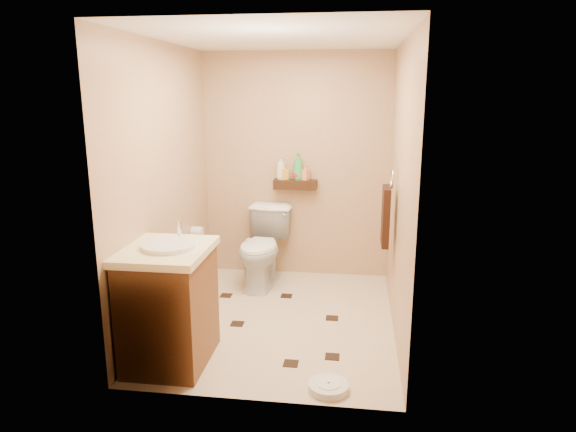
# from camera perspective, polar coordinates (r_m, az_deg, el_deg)

# --- Properties ---
(ground) EXTENTS (2.50, 2.50, 0.00)m
(ground) POSITION_cam_1_polar(r_m,az_deg,el_deg) (4.69, -0.96, -11.39)
(ground) COLOR beige
(ground) RESTS_ON ground
(wall_back) EXTENTS (2.00, 0.04, 2.40)m
(wall_back) POSITION_cam_1_polar(r_m,az_deg,el_deg) (5.54, 0.91, 5.51)
(wall_back) COLOR tan
(wall_back) RESTS_ON ground
(wall_front) EXTENTS (2.00, 0.04, 2.40)m
(wall_front) POSITION_cam_1_polar(r_m,az_deg,el_deg) (3.12, -4.44, -0.95)
(wall_front) COLOR tan
(wall_front) RESTS_ON ground
(wall_left) EXTENTS (0.04, 2.50, 2.40)m
(wall_left) POSITION_cam_1_polar(r_m,az_deg,el_deg) (4.57, -13.53, 3.40)
(wall_left) COLOR tan
(wall_left) RESTS_ON ground
(wall_right) EXTENTS (0.04, 2.50, 2.40)m
(wall_right) POSITION_cam_1_polar(r_m,az_deg,el_deg) (4.29, 12.33, 2.80)
(wall_right) COLOR tan
(wall_right) RESTS_ON ground
(ceiling) EXTENTS (2.00, 2.50, 0.02)m
(ceiling) POSITION_cam_1_polar(r_m,az_deg,el_deg) (4.27, -1.10, 19.24)
(ceiling) COLOR white
(ceiling) RESTS_ON wall_back
(wall_shelf) EXTENTS (0.46, 0.14, 0.10)m
(wall_shelf) POSITION_cam_1_polar(r_m,az_deg,el_deg) (5.49, 0.80, 3.53)
(wall_shelf) COLOR #31190D
(wall_shelf) RESTS_ON wall_back
(floor_accents) EXTENTS (1.22, 1.40, 0.01)m
(floor_accents) POSITION_cam_1_polar(r_m,az_deg,el_deg) (4.62, -0.68, -11.75)
(floor_accents) COLOR black
(floor_accents) RESTS_ON ground
(toilet) EXTENTS (0.53, 0.83, 0.81)m
(toilet) POSITION_cam_1_polar(r_m,az_deg,el_deg) (5.36, -2.83, -3.54)
(toilet) COLOR white
(toilet) RESTS_ON ground
(vanity) EXTENTS (0.60, 0.73, 1.03)m
(vanity) POSITION_cam_1_polar(r_m,az_deg,el_deg) (3.94, -13.04, -9.46)
(vanity) COLOR brown
(vanity) RESTS_ON ground
(bathroom_scale) EXTENTS (0.29, 0.29, 0.06)m
(bathroom_scale) POSITION_cam_1_polar(r_m,az_deg,el_deg) (3.69, 4.51, -18.39)
(bathroom_scale) COLOR white
(bathroom_scale) RESTS_ON ground
(toilet_brush) EXTENTS (0.10, 0.10, 0.43)m
(toilet_brush) POSITION_cam_1_polar(r_m,az_deg,el_deg) (5.69, -4.34, -5.17)
(toilet_brush) COLOR #1B6E6B
(toilet_brush) RESTS_ON ground
(towel_ring) EXTENTS (0.12, 0.30, 0.76)m
(towel_ring) POSITION_cam_1_polar(r_m,az_deg,el_deg) (4.58, 10.84, 0.28)
(towel_ring) COLOR silver
(towel_ring) RESTS_ON wall_right
(toilet_paper) EXTENTS (0.12, 0.11, 0.12)m
(toilet_paper) POSITION_cam_1_polar(r_m,az_deg,el_deg) (5.28, -10.07, -1.75)
(toilet_paper) COLOR white
(toilet_paper) RESTS_ON wall_left
(bottle_a) EXTENTS (0.11, 0.11, 0.26)m
(bottle_a) POSITION_cam_1_polar(r_m,az_deg,el_deg) (5.48, -0.80, 5.40)
(bottle_a) COLOR silver
(bottle_a) RESTS_ON wall_shelf
(bottle_b) EXTENTS (0.11, 0.11, 0.18)m
(bottle_b) POSITION_cam_1_polar(r_m,az_deg,el_deg) (5.49, -0.46, 4.99)
(bottle_b) COLOR gold
(bottle_b) RESTS_ON wall_shelf
(bottle_c) EXTENTS (0.16, 0.16, 0.14)m
(bottle_c) POSITION_cam_1_polar(r_m,az_deg,el_deg) (5.47, 1.08, 4.78)
(bottle_c) COLOR red
(bottle_c) RESTS_ON wall_shelf
(bottle_d) EXTENTS (0.14, 0.14, 0.29)m
(bottle_d) POSITION_cam_1_polar(r_m,az_deg,el_deg) (5.46, 1.14, 5.52)
(bottle_d) COLOR green
(bottle_d) RESTS_ON wall_shelf
(bottle_e) EXTENTS (0.10, 0.10, 0.17)m
(bottle_e) POSITION_cam_1_polar(r_m,az_deg,el_deg) (5.46, 1.92, 4.89)
(bottle_e) COLOR #F17E50
(bottle_e) RESTS_ON wall_shelf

